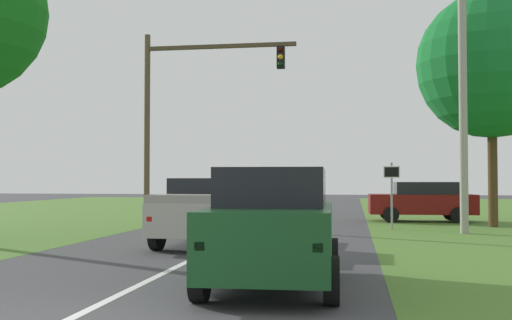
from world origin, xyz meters
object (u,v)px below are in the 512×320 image
red_suv_near (274,225)px  crossing_suv_far (423,201)px  oak_tree_right (491,65)px  traffic_light (183,100)px  utility_pole_right (463,113)px  pickup_truck_lead (210,211)px  keep_moving_sign (392,187)px

red_suv_near → crossing_suv_far: (4.33, 17.37, -0.13)m
oak_tree_right → crossing_suv_far: oak_tree_right is taller
red_suv_near → traffic_light: bearing=111.7°
traffic_light → oak_tree_right: size_ratio=0.87×
traffic_light → utility_pole_right: (10.74, -3.04, -1.07)m
pickup_truck_lead → crossing_suv_far: (6.96, 11.05, -0.05)m
pickup_truck_lead → oak_tree_right: oak_tree_right is taller
oak_tree_right → keep_moving_sign: bearing=-154.8°
pickup_truck_lead → crossing_suv_far: pickup_truck_lead is taller
keep_moving_sign → utility_pole_right: bearing=-31.5°
crossing_suv_far → utility_pole_right: utility_pole_right is taller
pickup_truck_lead → traffic_light: 9.56m
pickup_truck_lead → utility_pole_right: 9.67m
oak_tree_right → crossing_suv_far: size_ratio=2.02×
keep_moving_sign → traffic_light: bearing=169.1°
crossing_suv_far → utility_pole_right: (0.71, -6.07, 3.19)m
pickup_truck_lead → utility_pole_right: utility_pole_right is taller
keep_moving_sign → crossing_suv_far: size_ratio=0.54×
pickup_truck_lead → keep_moving_sign: size_ratio=2.13×
red_suv_near → utility_pole_right: bearing=65.9°
utility_pole_right → crossing_suv_far: bearing=96.7°
pickup_truck_lead → red_suv_near: bearing=-67.4°
red_suv_near → traffic_light: 15.98m
red_suv_near → oak_tree_right: bearing=65.4°
pickup_truck_lead → keep_moving_sign: keep_moving_sign is taller
keep_moving_sign → utility_pole_right: 3.71m
traffic_light → oak_tree_right: 12.44m
red_suv_near → keep_moving_sign: size_ratio=1.82×
traffic_light → crossing_suv_far: (10.03, 3.03, -4.26)m
red_suv_near → pickup_truck_lead: (-2.63, 6.32, -0.09)m
oak_tree_right → pickup_truck_lead: bearing=-138.5°
crossing_suv_far → oak_tree_right: bearing=-49.9°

